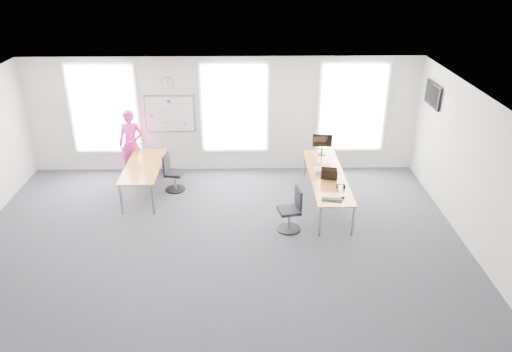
{
  "coord_description": "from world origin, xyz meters",
  "views": [
    {
      "loc": [
        0.62,
        -8.2,
        5.56
      ],
      "look_at": [
        0.79,
        1.2,
        1.1
      ],
      "focal_mm": 35.0,
      "sensor_mm": 36.0,
      "label": 1
    }
  ],
  "objects_px": {
    "chair_left": "(172,175)",
    "person": "(131,144)",
    "desk_right": "(327,177)",
    "headphones": "(340,186)",
    "monitor": "(322,143)",
    "keyboard": "(332,200)",
    "desk_left": "(144,168)",
    "chair_right": "(292,212)"
  },
  "relations": [
    {
      "from": "chair_left",
      "to": "headphones",
      "type": "xyz_separation_m",
      "value": [
        3.82,
        -1.45,
        0.37
      ]
    },
    {
      "from": "desk_left",
      "to": "chair_right",
      "type": "xyz_separation_m",
      "value": [
        3.37,
        -1.7,
        -0.27
      ]
    },
    {
      "from": "desk_right",
      "to": "monitor",
      "type": "distance_m",
      "value": 1.24
    },
    {
      "from": "monitor",
      "to": "chair_right",
      "type": "bearing_deg",
      "value": -104.6
    },
    {
      "from": "desk_right",
      "to": "headphones",
      "type": "relative_size",
      "value": 15.46
    },
    {
      "from": "person",
      "to": "keyboard",
      "type": "relative_size",
      "value": 4.25
    },
    {
      "from": "desk_right",
      "to": "monitor",
      "type": "height_order",
      "value": "monitor"
    },
    {
      "from": "chair_left",
      "to": "person",
      "type": "xyz_separation_m",
      "value": [
        -1.11,
        0.81,
        0.49
      ]
    },
    {
      "from": "person",
      "to": "headphones",
      "type": "xyz_separation_m",
      "value": [
        4.92,
        -2.26,
        -0.11
      ]
    },
    {
      "from": "chair_left",
      "to": "monitor",
      "type": "bearing_deg",
      "value": -72.58
    },
    {
      "from": "desk_left",
      "to": "chair_left",
      "type": "height_order",
      "value": "chair_left"
    },
    {
      "from": "chair_right",
      "to": "monitor",
      "type": "xyz_separation_m",
      "value": [
        0.93,
        2.32,
        0.63
      ]
    },
    {
      "from": "keyboard",
      "to": "monitor",
      "type": "height_order",
      "value": "monitor"
    },
    {
      "from": "chair_left",
      "to": "monitor",
      "type": "xyz_separation_m",
      "value": [
        3.67,
        0.41,
        0.65
      ]
    },
    {
      "from": "chair_right",
      "to": "headphones",
      "type": "xyz_separation_m",
      "value": [
        1.07,
        0.45,
        0.36
      ]
    },
    {
      "from": "chair_left",
      "to": "headphones",
      "type": "distance_m",
      "value": 4.1
    },
    {
      "from": "desk_right",
      "to": "headphones",
      "type": "distance_m",
      "value": 0.71
    },
    {
      "from": "monitor",
      "to": "chair_left",
      "type": "bearing_deg",
      "value": -166.32
    },
    {
      "from": "desk_right",
      "to": "chair_left",
      "type": "height_order",
      "value": "chair_left"
    },
    {
      "from": "chair_right",
      "to": "headphones",
      "type": "relative_size",
      "value": 4.91
    },
    {
      "from": "chair_left",
      "to": "headphones",
      "type": "bearing_deg",
      "value": -99.82
    },
    {
      "from": "desk_right",
      "to": "person",
      "type": "distance_m",
      "value": 5.0
    },
    {
      "from": "keyboard",
      "to": "monitor",
      "type": "relative_size",
      "value": 0.78
    },
    {
      "from": "chair_right",
      "to": "chair_left",
      "type": "xyz_separation_m",
      "value": [
        -2.74,
        1.91,
        -0.01
      ]
    },
    {
      "from": "desk_right",
      "to": "keyboard",
      "type": "relative_size",
      "value": 7.13
    },
    {
      "from": "desk_right",
      "to": "headphones",
      "type": "bearing_deg",
      "value": -75.17
    },
    {
      "from": "chair_right",
      "to": "headphones",
      "type": "distance_m",
      "value": 1.22
    },
    {
      "from": "headphones",
      "to": "desk_left",
      "type": "bearing_deg",
      "value": 171.29
    },
    {
      "from": "headphones",
      "to": "monitor",
      "type": "distance_m",
      "value": 1.89
    },
    {
      "from": "desk_right",
      "to": "monitor",
      "type": "bearing_deg",
      "value": 88.13
    },
    {
      "from": "desk_right",
      "to": "chair_left",
      "type": "distance_m",
      "value": 3.73
    },
    {
      "from": "chair_right",
      "to": "chair_left",
      "type": "relative_size",
      "value": 1.03
    },
    {
      "from": "desk_left",
      "to": "keyboard",
      "type": "bearing_deg",
      "value": -22.88
    },
    {
      "from": "desk_left",
      "to": "keyboard",
      "type": "relative_size",
      "value": 4.93
    },
    {
      "from": "headphones",
      "to": "monitor",
      "type": "height_order",
      "value": "monitor"
    },
    {
      "from": "chair_left",
      "to": "person",
      "type": "distance_m",
      "value": 1.45
    },
    {
      "from": "monitor",
      "to": "person",
      "type": "bearing_deg",
      "value": -177.43
    },
    {
      "from": "chair_left",
      "to": "headphones",
      "type": "relative_size",
      "value": 4.78
    },
    {
      "from": "keyboard",
      "to": "monitor",
      "type": "bearing_deg",
      "value": 103.14
    },
    {
      "from": "person",
      "to": "desk_left",
      "type": "bearing_deg",
      "value": -58.08
    },
    {
      "from": "chair_left",
      "to": "keyboard",
      "type": "height_order",
      "value": "chair_left"
    },
    {
      "from": "desk_right",
      "to": "desk_left",
      "type": "distance_m",
      "value": 4.3
    }
  ]
}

